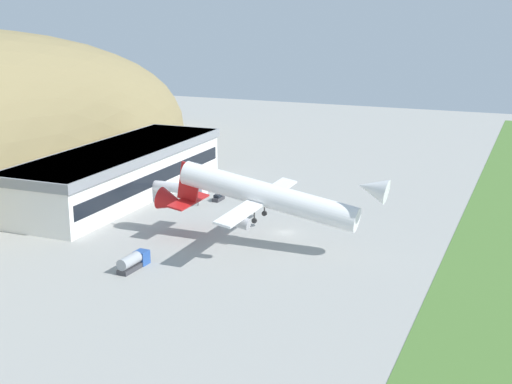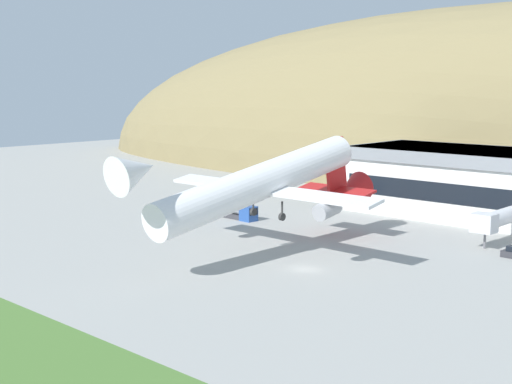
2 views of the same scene
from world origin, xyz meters
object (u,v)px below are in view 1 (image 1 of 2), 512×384
Objects in this scene: service_car_0 at (247,189)px; service_car_1 at (218,198)px; traffic_cone_0 at (284,192)px; jetway_0 at (182,188)px; cargo_airplane at (263,196)px; fuel_truck at (133,261)px; terminal_building at (121,169)px.

service_car_1 reaches higher than service_car_0.
service_car_1 is 7.19× the size of traffic_cone_0.
cargo_airplane is at bearing -125.19° from jetway_0.
service_car_1 is 0.50× the size of fuel_truck.
service_car_0 is 61.05m from fuel_truck.
jetway_0 is at bearing -93.14° from terminal_building.
jetway_0 is at bearing 16.22° from fuel_truck.
service_car_1 is at bearing -49.11° from jetway_0.
terminal_building reaches higher than service_car_1.
cargo_airplane reaches higher than jetway_0.
terminal_building is at bearing 115.18° from traffic_cone_0.
jetway_0 reaches higher than service_car_1.
terminal_building is 126.58× the size of traffic_cone_0.
traffic_cone_0 is at bearing -46.22° from jetway_0.
jetway_0 is at bearing 149.25° from service_car_0.
fuel_truck is at bearing -145.02° from terminal_building.
traffic_cone_0 is at bearing -79.26° from service_car_0.
service_car_1 is at bearing -78.88° from terminal_building.
service_car_0 is 11.75m from service_car_1.
jetway_0 is 3.16× the size of service_car_0.
fuel_truck is (-44.71, -31.29, -5.60)m from terminal_building.
cargo_airplane is at bearing -152.65° from service_car_0.
traffic_cone_0 is at bearing -44.78° from service_car_1.
cargo_airplane is at bearing -114.61° from terminal_building.
terminal_building is at bearing 101.12° from service_car_1.
traffic_cone_0 is (62.83, -7.26, -1.22)m from fuel_truck.
terminal_building reaches higher than fuel_truck.
terminal_building is 16.30× the size of service_car_0.
terminal_building reaches higher than service_car_0.
fuel_truck is (-49.73, -5.74, 0.80)m from service_car_1.
jetway_0 reaches higher than service_car_0.
traffic_cone_0 is at bearing -64.82° from terminal_building.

